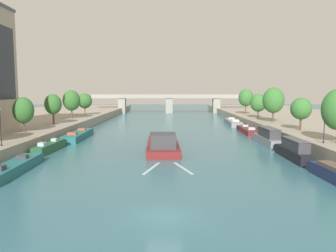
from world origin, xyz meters
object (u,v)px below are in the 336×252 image
Objects in this scene: moored_boat_left_gap_after at (50,147)px; tree_left_midway at (53,104)px; tree_right_midway at (273,100)px; lamppost_left_bank at (0,125)px; barge_midriver at (163,142)px; moored_boat_right_downstream at (268,137)px; moored_boat_left_midway at (78,135)px; tree_right_third at (246,98)px; lamppost_right_bank at (324,124)px; moored_boat_right_gap_after at (247,130)px; tree_left_nearest at (71,100)px; tree_right_nearest at (258,103)px; tree_left_by_lamp at (23,110)px; bridge_far at (169,101)px; tree_left_far at (85,101)px; moored_boat_right_upstream at (293,150)px; moored_boat_right_end at (233,122)px; tree_right_distant at (301,109)px; moored_boat_left_lone at (14,167)px.

moored_boat_left_gap_after is 20.51m from tree_left_midway.
lamppost_left_bank is at bearing -143.96° from tree_right_midway.
barge_midriver reaches higher than moored_boat_right_downstream.
moored_boat_left_midway is 53.99m from tree_right_third.
lamppost_right_bank reaches higher than moored_boat_left_gap_after.
moored_boat_right_gap_after is (0.18, 15.34, -0.62)m from moored_boat_right_downstream.
tree_right_nearest is at bearing 2.41° from tree_left_nearest.
tree_left_midway is 1.39× the size of lamppost_right_bank.
tree_left_by_lamp is 0.09× the size of bridge_far.
lamppost_right_bank is at bearing -21.03° from barge_midriver.
lamppost_left_bank is (3.27, -53.24, -1.42)m from tree_left_far.
moored_boat_right_upstream is 44.77m from moored_boat_right_end.
tree_right_distant is at bearing -79.13° from moored_boat_right_end.
tree_right_distant is at bearing 65.75° from moored_boat_right_upstream.
tree_left_by_lamp is 63.59m from tree_right_third.
moored_boat_right_end is 52.89m from tree_left_by_lamp.
moored_boat_right_downstream is at bearing -11.37° from moored_boat_left_midway.
lamppost_right_bank reaches higher than moored_boat_right_upstream.
tree_left_far is 1.01× the size of tree_right_nearest.
moored_boat_right_upstream is 92.74m from bridge_far.
tree_left_by_lamp is at bearing -141.20° from moored_boat_right_end.
tree_right_distant is at bearing -38.15° from tree_left_far.
tree_right_nearest is (46.11, 16.60, -0.27)m from tree_left_midway.
lamppost_left_bank is at bearing -127.14° from tree_right_third.
tree_right_third is (5.98, 42.84, 5.74)m from moored_boat_right_downstream.
tree_left_far is (-40.95, 6.21, 5.47)m from moored_boat_right_end.
barge_midriver is 23.10m from lamppost_right_bank.
lamppost_left_bank is at bearing -141.65° from moored_boat_right_gap_after.
tree_left_nearest is 1.16× the size of tree_right_nearest.
moored_boat_left_midway is 3.14× the size of lamppost_left_bank.
lamppost_right_bank reaches higher than moored_boat_left_lone.
bridge_far reaches higher than lamppost_left_bank.
tree_left_by_lamp is at bearing 171.87° from barge_midriver.
tree_left_midway reaches higher than tree_right_nearest.
tree_left_nearest is at bearing -90.82° from tree_left_far.
moored_boat_right_downstream is 2.55× the size of lamppost_right_bank.
tree_right_midway reaches higher than moored_boat_right_gap_after.
moored_boat_left_gap_after is at bearing 67.59° from lamppost_left_bank.
moored_boat_left_lone is 0.86× the size of moored_boat_left_midway.
barge_midriver is 23.94m from tree_left_by_lamp.
tree_left_by_lamp is (-6.54, 6.30, 5.03)m from moored_boat_left_gap_after.
moored_boat_left_gap_after is 9.29m from lamppost_left_bank.
tree_right_third is at bearing 50.94° from moored_boat_left_gap_after.
moored_boat_right_upstream is 27.44m from moored_boat_right_gap_after.
moored_boat_left_gap_after is 1.33× the size of tree_right_midway.
moored_boat_right_downstream is at bearing -78.03° from bridge_far.
tree_left_by_lamp is at bearing -179.55° from moored_boat_right_downstream.
tree_right_third is at bearing 18.90° from tree_left_nearest.
tree_left_midway is (-22.70, 15.83, 5.28)m from barge_midriver.
moored_boat_left_gap_after is 34.41m from moored_boat_right_upstream.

